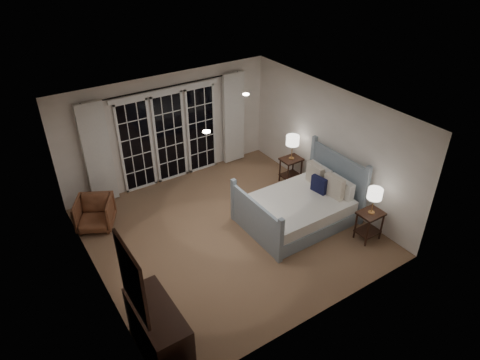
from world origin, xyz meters
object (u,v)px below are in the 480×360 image
armchair (95,213)px  lamp_right (293,141)px  nightstand_left (369,222)px  lamp_left (375,194)px  dresser (159,331)px  nightstand_right (291,167)px  bed (300,207)px

armchair → lamp_right: bearing=18.2°
nightstand_left → lamp_left: 0.63m
lamp_left → armchair: (-4.24, 3.21, -0.70)m
armchair → dresser: size_ratio=0.57×
dresser → nightstand_left: bearing=2.1°
nightstand_right → dresser: (-4.43, -2.59, 0.03)m
nightstand_left → lamp_right: 2.52m
lamp_left → lamp_right: lamp_right is taller
nightstand_left → lamp_left: bearing=90.0°
nightstand_right → lamp_right: size_ratio=1.07×
lamp_left → nightstand_right: bearing=88.4°
bed → lamp_right: size_ratio=3.72×
lamp_left → dresser: bearing=-177.9°
armchair → dresser: bearing=-63.7°
nightstand_left → nightstand_right: nightstand_right is taller
lamp_right → armchair: 4.44m
bed → nightstand_left: bed is taller
nightstand_left → armchair: armchair is taller
nightstand_right → armchair: armchair is taller
bed → nightstand_right: bearing=58.2°
armchair → nightstand_right: bearing=18.2°
lamp_left → dresser: 4.41m
nightstand_left → lamp_right: size_ratio=1.06×
nightstand_left → armchair: bearing=142.8°
bed → dresser: 3.88m
nightstand_right → lamp_right: (0.00, 0.00, 0.66)m
bed → lamp_left: size_ratio=4.03×
nightstand_left → lamp_right: (0.07, 2.43, 0.67)m
dresser → nightstand_right: bearing=30.3°
nightstand_left → dresser: size_ratio=0.49×
bed → nightstand_right: (0.78, 1.27, 0.08)m
bed → armchair: (-3.52, 2.05, 0.00)m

